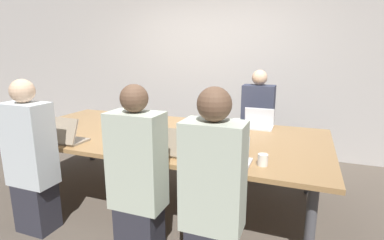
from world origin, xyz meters
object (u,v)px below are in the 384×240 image
object	(u,v)px
laptop_near_right	(230,156)
laptop_near_midright	(164,146)
person_near_midright	(138,180)
cup_far_right	(236,122)
person_near_left	(31,161)
bottle_near_midright	(148,134)
cup_near_right	(263,160)
person_far_right	(257,125)
stapler	(159,136)
laptop_far_right	(258,122)
person_near_right	(213,196)
cup_near_left	(51,134)
laptop_near_left	(64,136)

from	to	relation	value
laptop_near_right	laptop_near_midright	distance (m)	0.59
person_near_midright	cup_far_right	distance (m)	1.68
person_near_left	bottle_near_midright	size ratio (longest dim) A/B	5.62
cup_near_right	bottle_near_midright	distance (m)	1.10
laptop_near_right	cup_far_right	distance (m)	1.27
laptop_near_midright	person_near_midright	world-z (taller)	person_near_midright
bottle_near_midright	person_far_right	size ratio (longest dim) A/B	0.18
cup_far_right	stapler	distance (m)	1.01
person_far_right	cup_far_right	xyz separation A→B (m)	(-0.19, -0.42, 0.11)
cup_near_right	bottle_near_midright	xyz separation A→B (m)	(-1.09, 0.14, 0.06)
person_near_left	person_far_right	size ratio (longest dim) A/B	1.00
laptop_far_right	cup_far_right	world-z (taller)	laptop_far_right
bottle_near_midright	stapler	distance (m)	0.24
laptop_near_midright	laptop_far_right	bearing A→B (deg)	-116.80
bottle_near_midright	stapler	xyz separation A→B (m)	(-0.00, 0.23, -0.08)
person_near_right	cup_far_right	world-z (taller)	person_near_right
cup_far_right	person_near_left	bearing A→B (deg)	-131.92
person_near_right	stapler	size ratio (longest dim) A/B	9.19
cup_far_right	laptop_near_right	bearing A→B (deg)	-79.60
cup_near_left	person_far_right	distance (m)	2.45
person_near_left	cup_near_right	world-z (taller)	person_near_left
laptop_far_right	person_far_right	size ratio (longest dim) A/B	0.25
person_near_left	person_near_right	xyz separation A→B (m)	(1.68, -0.08, 0.01)
cup_near_right	person_near_midright	bearing A→B (deg)	-151.28
laptop_near_left	stapler	xyz separation A→B (m)	(0.79, 0.46, -0.05)
person_near_right	person_far_right	world-z (taller)	person_near_right
cup_near_left	bottle_near_midright	xyz separation A→B (m)	(1.05, 0.15, 0.06)
person_near_right	person_far_right	distance (m)	2.12
laptop_near_right	stapler	size ratio (longest dim) A/B	2.06
person_near_left	stapler	bearing A→B (deg)	-135.14
laptop_far_right	cup_near_left	bearing A→B (deg)	-148.27
bottle_near_midright	laptop_far_right	distance (m)	1.36
stapler	laptop_near_midright	bearing A→B (deg)	-59.27
laptop_near_left	laptop_far_right	bearing A→B (deg)	-142.62
laptop_near_left	cup_near_left	bearing A→B (deg)	-18.29
person_far_right	stapler	world-z (taller)	person_far_right
person_near_left	laptop_near_midright	bearing A→B (deg)	-159.27
person_far_right	stapler	distance (m)	1.46
bottle_near_midright	laptop_far_right	xyz separation A→B (m)	(0.88, 1.04, -0.04)
laptop_far_right	bottle_near_midright	bearing A→B (deg)	-130.09
bottle_near_midright	cup_far_right	bearing A→B (deg)	58.80
cup_near_right	cup_near_left	bearing A→B (deg)	-179.92
person_near_midright	stapler	xyz separation A→B (m)	(-0.25, 0.84, 0.09)
person_near_right	laptop_near_midright	xyz separation A→B (m)	(-0.59, 0.50, 0.12)
laptop_near_midright	cup_far_right	size ratio (longest dim) A/B	3.86
laptop_near_midright	person_far_right	world-z (taller)	person_far_right
person_near_left	laptop_far_right	size ratio (longest dim) A/B	4.07
laptop_near_right	laptop_near_left	bearing A→B (deg)	0.20
person_near_left	person_near_midright	world-z (taller)	person_near_midright
laptop_near_left	person_near_left	distance (m)	0.39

